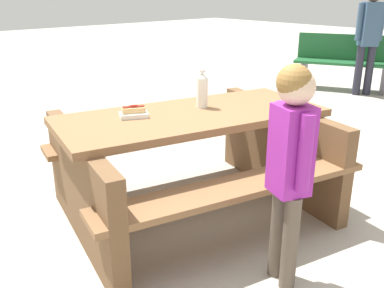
# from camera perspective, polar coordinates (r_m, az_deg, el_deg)

# --- Properties ---
(ground_plane) EXTENTS (30.00, 30.00, 0.00)m
(ground_plane) POSITION_cam_1_polar(r_m,az_deg,el_deg) (3.21, -0.00, -8.85)
(ground_plane) COLOR #ADA599
(ground_plane) RESTS_ON ground
(picnic_table) EXTENTS (2.07, 1.78, 0.75)m
(picnic_table) POSITION_cam_1_polar(r_m,az_deg,el_deg) (3.02, -0.00, -1.43)
(picnic_table) COLOR brown
(picnic_table) RESTS_ON ground
(soda_bottle) EXTENTS (0.08, 0.08, 0.27)m
(soda_bottle) POSITION_cam_1_polar(r_m,az_deg,el_deg) (3.02, 1.34, 7.13)
(soda_bottle) COLOR silver
(soda_bottle) RESTS_ON picnic_table
(hotdog_tray) EXTENTS (0.21, 0.18, 0.08)m
(hotdog_tray) POSITION_cam_1_polar(r_m,az_deg,el_deg) (2.83, -7.69, 4.12)
(hotdog_tray) COLOR white
(hotdog_tray) RESTS_ON picnic_table
(child_in_coat) EXTENTS (0.22, 0.28, 1.21)m
(child_in_coat) POSITION_cam_1_polar(r_m,az_deg,el_deg) (2.22, 12.89, -0.91)
(child_in_coat) COLOR brown
(child_in_coat) RESTS_ON ground
(park_bench_near) EXTENTS (1.01, 1.53, 0.85)m
(park_bench_near) POSITION_cam_1_polar(r_m,az_deg,el_deg) (7.35, 19.44, 10.29)
(park_bench_near) COLOR #1E592D
(park_bench_near) RESTS_ON ground
(bystander_adult) EXTENTS (0.33, 0.33, 1.62)m
(bystander_adult) POSITION_cam_1_polar(r_m,az_deg,el_deg) (6.99, 22.42, 14.35)
(bystander_adult) COLOR #262633
(bystander_adult) RESTS_ON ground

